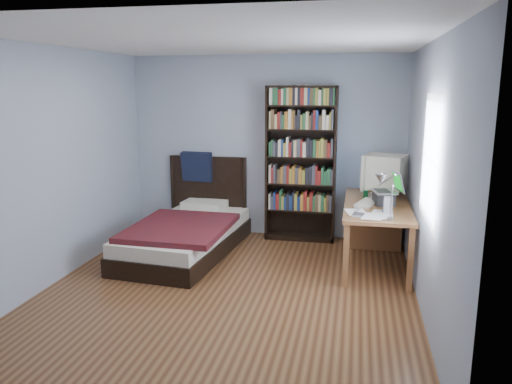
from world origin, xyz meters
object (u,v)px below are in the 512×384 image
at_px(keyboard, 367,203).
at_px(bed, 188,232).
at_px(laptop, 385,195).
at_px(bookshelf, 301,164).
at_px(speaker, 388,205).
at_px(soda_can, 366,194).
at_px(crt_monitor, 384,173).
at_px(desk_lamp, 383,184).
at_px(desk, 374,218).

height_order(keyboard, bed, bed).
bearing_deg(keyboard, laptop, 27.40).
relative_size(laptop, keyboard, 0.87).
distance_m(bookshelf, bed, 1.76).
bearing_deg(speaker, laptop, 92.91).
height_order(keyboard, soda_can, soda_can).
bearing_deg(keyboard, bed, -162.40).
bearing_deg(crt_monitor, desk_lamp, -93.49).
height_order(keyboard, bookshelf, bookshelf).
xyz_separation_m(laptop, desk_lamp, (-0.09, -1.04, 0.34)).
distance_m(desk, crt_monitor, 0.62).
relative_size(desk_lamp, bookshelf, 0.27).
relative_size(desk, speaker, 9.38).
distance_m(laptop, speaker, 0.42).
distance_m(laptop, keyboard, 0.23).
bearing_deg(crt_monitor, desk, 150.71).
bearing_deg(desk_lamp, speaker, 80.69).
relative_size(crt_monitor, bed, 0.26).
distance_m(crt_monitor, desk_lamp, 1.52).
xyz_separation_m(desk, laptop, (0.09, -0.52, 0.42)).
bearing_deg(speaker, desk, 97.74).
xyz_separation_m(crt_monitor, keyboard, (-0.20, -0.51, -0.28)).
height_order(desk_lamp, soda_can, desk_lamp).
bearing_deg(speaker, bed, 171.95).
height_order(desk, speaker, speaker).
bearing_deg(crt_monitor, bed, -169.09).
bearing_deg(bed, desk_lamp, -24.10).
xyz_separation_m(desk_lamp, bookshelf, (-0.99, 1.85, -0.13)).
xyz_separation_m(crt_monitor, bed, (-2.43, -0.47, -0.78)).
bearing_deg(desk, desk_lamp, -90.17).
relative_size(desk_lamp, speaker, 3.01).
height_order(soda_can, bookshelf, bookshelf).
bearing_deg(bookshelf, laptop, -37.06).
xyz_separation_m(crt_monitor, laptop, (0.00, -0.47, -0.19)).
relative_size(speaker, soda_can, 1.71).
relative_size(desk, bed, 0.78).
height_order(crt_monitor, laptop, crt_monitor).
relative_size(crt_monitor, speaker, 3.17).
distance_m(soda_can, bookshelf, 1.05).
distance_m(desk, soda_can, 0.46).
height_order(desk_lamp, bookshelf, bookshelf).
height_order(laptop, speaker, laptop).
bearing_deg(soda_can, crt_monitor, 42.10).
bearing_deg(bed, speaker, -9.93).
height_order(laptop, desk_lamp, desk_lamp).
xyz_separation_m(speaker, soda_can, (-0.23, 0.70, -0.04)).
distance_m(crt_monitor, soda_can, 0.38).
bearing_deg(bookshelf, crt_monitor, -17.59).
bearing_deg(desk, crt_monitor, -29.29).
bearing_deg(soda_can, speaker, -72.05).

